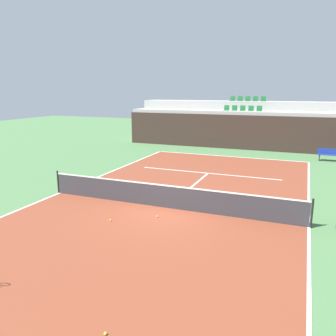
{
  "coord_description": "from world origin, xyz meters",
  "views": [
    {
      "loc": [
        5.03,
        -12.2,
        4.74
      ],
      "look_at": [
        -0.74,
        2.0,
        1.2
      ],
      "focal_mm": 36.1,
      "sensor_mm": 36.0,
      "label": 1
    }
  ],
  "objects_px": {
    "tennis_ball_2": "(105,334)",
    "tennis_ball_1": "(157,216)",
    "tennis_net": "(166,196)",
    "tennis_ball_0": "(111,220)",
    "player_bench": "(329,154)"
  },
  "relations": [
    {
      "from": "tennis_ball_0",
      "to": "tennis_ball_1",
      "type": "distance_m",
      "value": 1.76
    },
    {
      "from": "tennis_ball_0",
      "to": "player_bench",
      "type": "bearing_deg",
      "value": 61.77
    },
    {
      "from": "tennis_net",
      "to": "tennis_ball_0",
      "type": "height_order",
      "value": "tennis_net"
    },
    {
      "from": "tennis_ball_1",
      "to": "tennis_ball_0",
      "type": "bearing_deg",
      "value": -145.88
    },
    {
      "from": "player_bench",
      "to": "tennis_ball_0",
      "type": "height_order",
      "value": "player_bench"
    },
    {
      "from": "tennis_net",
      "to": "tennis_ball_2",
      "type": "relative_size",
      "value": 167.88
    },
    {
      "from": "tennis_ball_0",
      "to": "tennis_ball_1",
      "type": "xyz_separation_m",
      "value": [
        1.45,
        0.99,
        0.0
      ]
    },
    {
      "from": "tennis_ball_2",
      "to": "tennis_ball_1",
      "type": "bearing_deg",
      "value": 104.71
    },
    {
      "from": "tennis_net",
      "to": "tennis_ball_2",
      "type": "bearing_deg",
      "value": -76.88
    },
    {
      "from": "tennis_net",
      "to": "tennis_ball_1",
      "type": "height_order",
      "value": "tennis_net"
    },
    {
      "from": "tennis_net",
      "to": "player_bench",
      "type": "distance_m",
      "value": 14.57
    },
    {
      "from": "tennis_ball_0",
      "to": "tennis_net",
      "type": "bearing_deg",
      "value": 57.09
    },
    {
      "from": "tennis_ball_0",
      "to": "tennis_ball_1",
      "type": "height_order",
      "value": "same"
    },
    {
      "from": "tennis_ball_0",
      "to": "tennis_ball_2",
      "type": "distance_m",
      "value": 6.05
    },
    {
      "from": "tennis_ball_2",
      "to": "tennis_net",
      "type": "bearing_deg",
      "value": 103.12
    }
  ]
}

